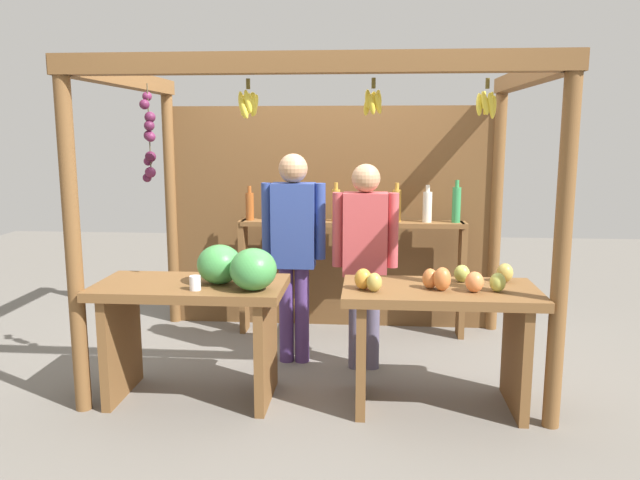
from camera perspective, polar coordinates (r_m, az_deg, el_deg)
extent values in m
plane|color=slate|center=(4.90, 0.18, -11.10)|extent=(12.00, 12.00, 0.00)
cylinder|color=brown|center=(4.09, -21.76, -0.02)|extent=(0.10, 0.10, 2.20)
cylinder|color=brown|center=(3.83, 21.34, -0.62)|extent=(0.10, 0.10, 2.20)
cylinder|color=brown|center=(5.84, -13.52, 3.17)|extent=(0.10, 0.10, 2.20)
cylinder|color=brown|center=(5.66, 15.89, 2.87)|extent=(0.10, 0.10, 2.20)
cube|color=brown|center=(3.65, -1.00, 15.97)|extent=(3.02, 0.12, 0.12)
cube|color=brown|center=(4.92, -17.54, 13.94)|extent=(0.12, 2.00, 0.12)
cube|color=brown|center=(4.71, 18.78, 14.08)|extent=(0.12, 2.00, 0.12)
cube|color=brown|center=(5.59, 0.96, 2.03)|extent=(2.92, 0.04, 1.98)
cylinder|color=brown|center=(3.69, 4.94, 14.15)|extent=(0.02, 0.02, 0.06)
ellipsoid|color=gold|center=(3.68, 5.39, 12.52)|extent=(0.04, 0.07, 0.12)
ellipsoid|color=gold|center=(3.70, 5.17, 12.71)|extent=(0.07, 0.06, 0.13)
ellipsoid|color=gold|center=(3.73, 4.69, 12.61)|extent=(0.08, 0.05, 0.13)
ellipsoid|color=gold|center=(3.70, 4.33, 12.17)|extent=(0.05, 0.07, 0.13)
ellipsoid|color=gold|center=(3.67, 4.44, 12.76)|extent=(0.05, 0.07, 0.13)
ellipsoid|color=gold|center=(3.65, 4.79, 12.31)|extent=(0.06, 0.04, 0.12)
ellipsoid|color=gold|center=(3.66, 5.33, 12.33)|extent=(0.07, 0.07, 0.13)
cylinder|color=brown|center=(3.82, 15.13, 13.71)|extent=(0.02, 0.02, 0.06)
ellipsoid|color=yellow|center=(3.82, 15.61, 11.66)|extent=(0.04, 0.08, 0.15)
ellipsoid|color=yellow|center=(3.84, 15.20, 12.01)|extent=(0.08, 0.06, 0.15)
ellipsoid|color=yellow|center=(3.84, 14.61, 12.11)|extent=(0.07, 0.06, 0.15)
ellipsoid|color=yellow|center=(3.81, 14.41, 11.96)|extent=(0.04, 0.08, 0.14)
ellipsoid|color=yellow|center=(3.78, 14.90, 12.06)|extent=(0.07, 0.05, 0.15)
ellipsoid|color=yellow|center=(3.79, 15.42, 11.88)|extent=(0.06, 0.05, 0.15)
cylinder|color=brown|center=(3.75, -6.62, 14.05)|extent=(0.02, 0.02, 0.06)
ellipsoid|color=yellow|center=(3.75, -6.06, 12.30)|extent=(0.04, 0.07, 0.14)
ellipsoid|color=yellow|center=(3.77, -6.03, 12.18)|extent=(0.07, 0.07, 0.15)
ellipsoid|color=yellow|center=(3.77, -6.44, 12.34)|extent=(0.07, 0.04, 0.14)
ellipsoid|color=yellow|center=(3.77, -6.64, 12.02)|extent=(0.08, 0.05, 0.14)
ellipsoid|color=yellow|center=(3.77, -6.99, 12.24)|extent=(0.05, 0.07, 0.14)
ellipsoid|color=yellow|center=(3.74, -7.22, 12.42)|extent=(0.06, 0.07, 0.15)
ellipsoid|color=yellow|center=(3.72, -7.01, 11.97)|extent=(0.08, 0.06, 0.15)
ellipsoid|color=yellow|center=(3.71, -6.62, 12.51)|extent=(0.06, 0.04, 0.14)
ellipsoid|color=yellow|center=(3.73, -6.29, 12.28)|extent=(0.07, 0.08, 0.15)
cylinder|color=#4C422D|center=(4.23, -15.42, 9.96)|extent=(0.01, 0.01, 0.55)
sphere|color=#601E42|center=(4.26, -15.59, 12.58)|extent=(0.06, 0.06, 0.06)
sphere|color=#511938|center=(4.23, -15.81, 11.89)|extent=(0.06, 0.06, 0.06)
sphere|color=#511938|center=(4.22, -15.34, 10.82)|extent=(0.07, 0.07, 0.07)
sphere|color=#511938|center=(4.21, -15.40, 10.08)|extent=(0.07, 0.07, 0.07)
sphere|color=#511938|center=(4.23, -15.42, 9.23)|extent=(0.07, 0.07, 0.07)
sphere|color=#601E42|center=(4.21, -15.30, 9.12)|extent=(0.07, 0.07, 0.07)
sphere|color=#47142D|center=(4.23, -15.29, 7.39)|extent=(0.07, 0.07, 0.07)
sphere|color=#601E42|center=(4.26, -15.51, 6.98)|extent=(0.06, 0.06, 0.06)
sphere|color=#511938|center=(4.24, -15.59, 5.52)|extent=(0.06, 0.06, 0.06)
sphere|color=#601E42|center=(4.22, -15.30, 6.01)|extent=(0.07, 0.07, 0.07)
cube|color=brown|center=(4.14, -11.78, -4.28)|extent=(1.23, 0.64, 0.06)
cube|color=brown|center=(4.41, -17.80, -9.00)|extent=(0.06, 0.58, 0.73)
cube|color=brown|center=(4.14, -4.97, -9.77)|extent=(0.06, 0.58, 0.73)
ellipsoid|color=#429347|center=(4.05, -9.21, -2.21)|extent=(0.39, 0.39, 0.25)
ellipsoid|color=#429347|center=(3.86, -6.15, -2.69)|extent=(0.38, 0.38, 0.26)
cylinder|color=white|center=(3.93, -11.39, -3.89)|extent=(0.07, 0.07, 0.09)
cube|color=brown|center=(4.00, 10.97, -4.75)|extent=(1.23, 0.64, 0.06)
cube|color=brown|center=(4.09, 3.83, -10.02)|extent=(0.06, 0.58, 0.73)
cube|color=brown|center=(4.20, 17.56, -9.95)|extent=(0.06, 0.58, 0.73)
ellipsoid|color=#A8B24C|center=(4.16, 12.89, -3.02)|extent=(0.14, 0.14, 0.11)
ellipsoid|color=#B79E47|center=(3.82, 5.00, -3.89)|extent=(0.13, 0.13, 0.12)
ellipsoid|color=gold|center=(3.88, 3.98, -3.59)|extent=(0.13, 0.13, 0.13)
ellipsoid|color=#B79E47|center=(4.23, 16.61, -2.89)|extent=(0.12, 0.12, 0.12)
ellipsoid|color=#A8B24C|center=(3.96, 15.99, -3.75)|extent=(0.14, 0.14, 0.12)
ellipsoid|color=#CC7038|center=(3.91, 11.15, -3.53)|extent=(0.15, 0.15, 0.15)
ellipsoid|color=#CC7038|center=(3.95, 10.07, -3.50)|extent=(0.10, 0.10, 0.13)
ellipsoid|color=#E07F47|center=(3.91, 13.99, -3.75)|extent=(0.15, 0.15, 0.13)
cube|color=brown|center=(5.53, -7.01, -3.30)|extent=(0.05, 0.20, 1.00)
cube|color=brown|center=(5.48, 12.86, -3.61)|extent=(0.05, 0.20, 1.00)
cube|color=brown|center=(5.33, 2.92, 1.52)|extent=(1.90, 0.22, 0.04)
cylinder|color=#994C1E|center=(5.41, -6.46, 3.08)|extent=(0.07, 0.07, 0.24)
cylinder|color=#994C1E|center=(5.40, -6.49, 4.65)|extent=(0.03, 0.03, 0.06)
cylinder|color=#D8B266|center=(5.37, -3.77, 2.97)|extent=(0.06, 0.06, 0.22)
cylinder|color=#D8B266|center=(5.35, -3.79, 4.47)|extent=(0.03, 0.03, 0.06)
cylinder|color=gold|center=(5.34, -1.23, 2.98)|extent=(0.07, 0.07, 0.23)
cylinder|color=gold|center=(5.32, -1.24, 4.51)|extent=(0.03, 0.03, 0.06)
cylinder|color=gold|center=(5.32, 1.47, 3.20)|extent=(0.07, 0.07, 0.27)
cylinder|color=gold|center=(5.30, 1.48, 4.98)|extent=(0.03, 0.03, 0.06)
cylinder|color=gold|center=(5.31, 4.32, 3.11)|extent=(0.08, 0.08, 0.26)
cylinder|color=gold|center=(5.29, 4.34, 4.83)|extent=(0.04, 0.04, 0.06)
cylinder|color=gold|center=(5.31, 7.05, 3.13)|extent=(0.08, 0.08, 0.27)
cylinder|color=gold|center=(5.30, 7.09, 4.91)|extent=(0.03, 0.03, 0.06)
cylinder|color=silver|center=(5.33, 9.82, 3.00)|extent=(0.08, 0.08, 0.26)
cylinder|color=silver|center=(5.32, 9.87, 4.69)|extent=(0.03, 0.03, 0.06)
cylinder|color=#338C4C|center=(5.36, 12.41, 3.17)|extent=(0.07, 0.07, 0.30)
cylinder|color=#338C4C|center=(5.34, 12.48, 5.08)|extent=(0.03, 0.03, 0.06)
cylinder|color=#503473|center=(4.80, -3.10, -6.81)|extent=(0.11, 0.11, 0.75)
cylinder|color=#503473|center=(4.79, -1.67, -6.85)|extent=(0.11, 0.11, 0.75)
cube|color=#2D428C|center=(4.65, -2.44, 1.36)|extent=(0.32, 0.19, 0.63)
cylinder|color=#2D428C|center=(4.67, -4.88, 1.77)|extent=(0.08, 0.08, 0.57)
cylinder|color=#2D428C|center=(4.62, 0.02, 1.72)|extent=(0.08, 0.08, 0.57)
sphere|color=tan|center=(4.60, -2.48, 6.59)|extent=(0.22, 0.22, 0.22)
cylinder|color=#59526B|center=(4.68, 3.33, -7.47)|extent=(0.11, 0.11, 0.72)
cylinder|color=#59526B|center=(4.68, 4.81, -7.49)|extent=(0.11, 0.11, 0.72)
cube|color=#BF474C|center=(4.53, 4.17, 0.53)|extent=(0.32, 0.19, 0.61)
cylinder|color=#BF474C|center=(4.53, 1.65, 0.95)|extent=(0.08, 0.08, 0.55)
cylinder|color=#BF474C|center=(4.53, 6.71, 0.88)|extent=(0.08, 0.08, 0.55)
sphere|color=tan|center=(4.48, 4.24, 5.67)|extent=(0.21, 0.21, 0.21)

